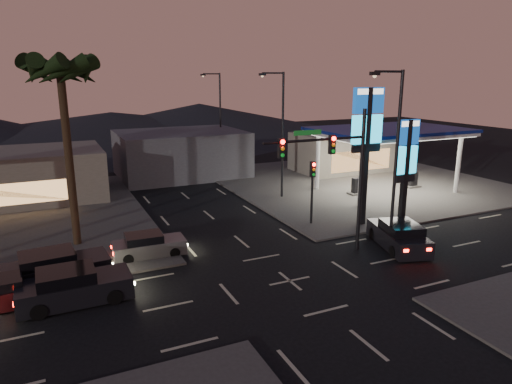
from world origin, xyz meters
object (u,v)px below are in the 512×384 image
gas_station (389,133)px  car_lane_a_front (73,287)px  traffic_signal_mast (335,163)px  suv_station (399,236)px  pylon_sign_short (406,156)px  car_lane_b_front (148,246)px  car_lane_a_mid (4,293)px  car_lane_b_mid (54,269)px  pylon_sign_tall (367,129)px

gas_station → car_lane_a_front: bearing=-158.9°
traffic_signal_mast → suv_station: (4.09, -0.75, -4.49)m
traffic_signal_mast → suv_station: traffic_signal_mast is taller
traffic_signal_mast → car_lane_a_front: 14.14m
pylon_sign_short → car_lane_b_front: bearing=174.6°
car_lane_a_mid → car_lane_b_front: size_ratio=1.00×
pylon_sign_short → car_lane_b_mid: size_ratio=1.37×
pylon_sign_short → car_lane_b_front: (-16.56, 1.57, -4.05)m
car_lane_b_front → pylon_sign_tall: bearing=-2.3°
pylon_sign_tall → suv_station: (-0.65, -4.26, -5.66)m
pylon_sign_short → traffic_signal_mast: traffic_signal_mast is taller
traffic_signal_mast → car_lane_a_mid: (-16.15, 0.99, -4.62)m
pylon_sign_tall → suv_station: pylon_sign_tall is taller
suv_station → car_lane_a_front: bearing=177.2°
traffic_signal_mast → gas_station: bearing=39.3°
gas_station → pylon_sign_tall: pylon_sign_tall is taller
car_lane_b_mid → suv_station: 18.48m
traffic_signal_mast → car_lane_b_mid: traffic_signal_mast is taller
pylon_sign_short → car_lane_a_mid: size_ratio=1.72×
car_lane_a_mid → suv_station: 20.31m
car_lane_a_front → suv_station: car_lane_a_front is taller
car_lane_b_mid → car_lane_a_mid: bearing=-143.0°
gas_station → car_lane_b_mid: bearing=-164.1°
car_lane_a_mid → car_lane_b_front: same height
car_lane_b_mid → pylon_sign_short: bearing=-0.0°
suv_station → traffic_signal_mast: bearing=169.7°
gas_station → traffic_signal_mast: size_ratio=1.53×
gas_station → suv_station: gas_station is taller
car_lane_a_front → car_lane_b_front: size_ratio=1.20×
pylon_sign_tall → car_lane_b_front: size_ratio=2.21×
traffic_signal_mast → car_lane_b_front: size_ratio=1.96×
traffic_signal_mast → car_lane_b_front: 11.17m
car_lane_b_mid → car_lane_a_front: bearing=-74.0°
car_lane_a_front → car_lane_a_mid: bearing=162.2°
gas_station → car_lane_b_front: gas_station is taller
gas_station → pylon_sign_tall: 10.01m
pylon_sign_short → gas_station: bearing=56.3°
car_lane_a_mid → car_lane_a_front: bearing=-17.8°
pylon_sign_short → car_lane_b_mid: bearing=180.0°
gas_station → suv_station: 14.18m
pylon_sign_tall → pylon_sign_short: (2.50, -1.00, -1.74)m
pylon_sign_tall → suv_station: 7.11m
traffic_signal_mast → car_lane_a_front: traffic_signal_mast is taller
pylon_sign_short → suv_station: pylon_sign_short is taller
car_lane_b_mid → traffic_signal_mast: bearing=-10.2°
car_lane_a_front → suv_station: 17.51m
pylon_sign_short → pylon_sign_tall: bearing=158.2°
gas_station → pylon_sign_short: bearing=-123.7°
pylon_sign_tall → traffic_signal_mast: (-4.74, -3.51, -1.17)m
pylon_sign_short → traffic_signal_mast: size_ratio=0.88×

